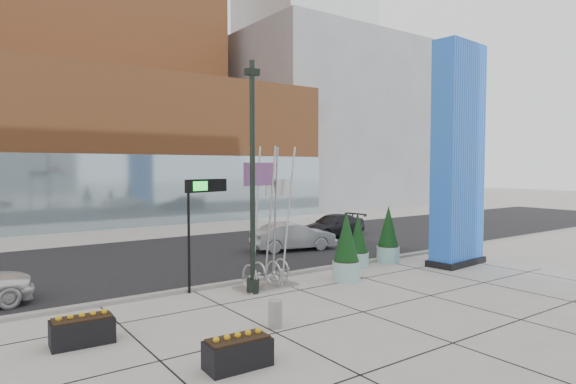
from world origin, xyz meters
TOP-DOWN VIEW (x-y plane):
  - ground at (0.00, 0.00)m, footprint 160.00×160.00m
  - street_asphalt at (0.00, 10.00)m, footprint 80.00×12.00m
  - curb_edge at (0.00, 4.00)m, footprint 80.00×0.30m
  - tower_podium at (1.00, 27.00)m, footprint 34.00×10.00m
  - tower_glass_front at (1.00, 22.20)m, footprint 34.00×0.60m
  - building_grey_parking at (26.00, 32.00)m, footprint 20.00×18.00m
  - building_pale_office at (36.00, 48.00)m, footprint 16.00×16.00m
  - blue_pylon at (9.00, 1.57)m, footprint 2.89×1.48m
  - lamp_post at (-0.49, 2.60)m, footprint 0.52×0.42m
  - public_art_sculpture at (0.30, 3.00)m, footprint 2.19×1.17m
  - concrete_bollard at (-1.79, -0.65)m, footprint 0.37×0.37m
  - overhead_street_sign at (-1.57, 3.80)m, footprint 1.73×0.66m
  - round_planter_east at (7.00, 3.60)m, footprint 0.99×0.99m
  - round_planter_mid at (5.20, 3.60)m, footprint 0.88×0.88m
  - round_planter_west at (3.20, 2.13)m, footprint 1.02×1.02m
  - box_planter_north at (-6.12, 1.00)m, footprint 1.42×0.77m
  - box_planter_south at (-3.80, -2.25)m, footprint 1.38×0.73m
  - car_silver_mid at (5.37, 8.37)m, footprint 4.41×2.36m
  - car_dark_east at (9.97, 10.73)m, footprint 4.67×2.33m

SIDE VIEW (x-z plane):
  - ground at x=0.00m, z-range 0.00..0.00m
  - street_asphalt at x=0.00m, z-range 0.00..0.02m
  - curb_edge at x=0.00m, z-range 0.00..0.12m
  - box_planter_south at x=-3.80m, z-range -0.03..0.72m
  - box_planter_north at x=-6.12m, z-range -0.03..0.73m
  - concrete_bollard at x=-1.79m, z-range 0.00..0.71m
  - car_dark_east at x=9.97m, z-range 0.00..1.30m
  - car_silver_mid at x=5.37m, z-range 0.00..1.38m
  - round_planter_mid at x=5.20m, z-range -0.06..2.13m
  - round_planter_east at x=7.00m, z-range -0.07..2.40m
  - round_planter_west at x=3.20m, z-range -0.07..2.47m
  - public_art_sculpture at x=0.30m, z-range -1.16..3.72m
  - tower_glass_front at x=1.00m, z-range 0.00..5.00m
  - lamp_post at x=-0.49m, z-range -0.69..6.89m
  - overhead_street_sign at x=-1.57m, z-range 1.34..5.08m
  - blue_pylon at x=9.00m, z-range -0.16..9.15m
  - tower_podium at x=1.00m, z-range 0.00..11.00m
  - building_grey_parking at x=26.00m, z-range 0.00..18.00m
  - building_pale_office at x=36.00m, z-range 0.00..55.00m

